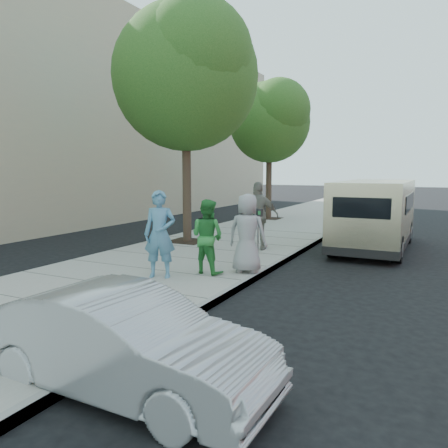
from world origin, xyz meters
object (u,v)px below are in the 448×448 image
at_px(tree_far, 271,119).
at_px(person_striped_polo, 258,216).
at_px(parking_meter, 258,222).
at_px(tree_near, 187,72).
at_px(person_gray_shirt, 247,233).
at_px(van, 375,213).
at_px(sedan, 124,342).
at_px(person_green_shirt, 207,236).
at_px(person_officer, 160,234).

xyz_separation_m(tree_far, person_striped_polo, (2.63, -8.03, -3.74)).
relative_size(parking_meter, person_striped_polo, 0.65).
distance_m(tree_near, tree_far, 7.63).
bearing_deg(person_gray_shirt, van, -118.62).
bearing_deg(parking_meter, sedan, -64.21).
xyz_separation_m(person_green_shirt, person_striped_polo, (-0.04, 3.21, 0.16)).
distance_m(van, sedan, 10.75).
distance_m(tree_far, person_gray_shirt, 11.94).
bearing_deg(van, parking_meter, -125.66).
height_order(tree_far, person_striped_polo, tree_far).
xyz_separation_m(tree_near, person_gray_shirt, (3.45, -3.17, -4.49)).
height_order(van, person_striped_polo, van).
distance_m(tree_near, person_green_shirt, 6.41).
bearing_deg(tree_far, person_striped_polo, -71.85).
height_order(van, person_gray_shirt, van).
bearing_deg(person_green_shirt, person_gray_shirt, -140.68).
distance_m(parking_meter, sedan, 7.27).
xyz_separation_m(van, person_striped_polo, (-2.92, -2.55, 0.01)).
bearing_deg(tree_far, sedan, -75.20).
relative_size(tree_far, person_green_shirt, 3.86).
distance_m(person_officer, person_striped_polo, 4.07).
xyz_separation_m(tree_far, parking_meter, (3.00, -8.99, -3.79)).
bearing_deg(person_green_shirt, tree_far, -68.29).
distance_m(tree_far, person_striped_polo, 9.24).
relative_size(tree_far, sedan, 1.84).
distance_m(van, person_officer, 7.49).
height_order(tree_near, person_gray_shirt, tree_near).
xyz_separation_m(tree_near, van, (5.55, 2.12, -4.41)).
relative_size(person_gray_shirt, person_striped_polo, 0.91).
xyz_separation_m(tree_near, tree_far, (-0.00, 7.60, -0.66)).
bearing_deg(person_gray_shirt, person_officer, 32.80).
xyz_separation_m(parking_meter, person_striped_polo, (-0.37, 0.96, 0.05)).
bearing_deg(tree_near, van, 20.93).
xyz_separation_m(tree_far, van, (5.55, -5.48, -3.75)).
distance_m(tree_far, person_green_shirt, 12.19).
bearing_deg(tree_near, person_green_shirt, -53.70).
bearing_deg(person_striped_polo, tree_far, -87.96).
height_order(tree_near, person_green_shirt, tree_near).
height_order(sedan, person_striped_polo, person_striped_polo).
distance_m(tree_far, person_officer, 12.76).
relative_size(tree_near, person_officer, 3.96).
bearing_deg(sedan, parking_meter, 11.60).
distance_m(tree_near, van, 7.40).
bearing_deg(van, person_striped_polo, -138.56).
height_order(parking_meter, person_officer, person_officer).
relative_size(van, person_striped_polo, 2.92).
xyz_separation_m(van, person_officer, (-3.62, -6.56, -0.03)).
relative_size(parking_meter, person_green_shirt, 0.78).
bearing_deg(tree_far, parking_meter, -71.54).
bearing_deg(van, sedan, -96.58).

